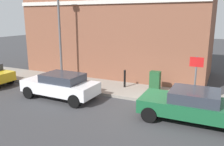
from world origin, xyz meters
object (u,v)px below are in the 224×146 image
(bollard_near_cabinet, at_px, (125,78))
(lamppost, at_px, (60,31))
(car_green, at_px, (193,105))
(utility_cabinet, at_px, (155,82))
(car_white, at_px, (61,85))
(street_sign, at_px, (196,74))

(bollard_near_cabinet, height_order, lamppost, lamppost)
(car_green, relative_size, bollard_near_cabinet, 4.04)
(utility_cabinet, relative_size, bollard_near_cabinet, 1.11)
(car_white, height_order, street_sign, street_sign)
(street_sign, distance_m, lamppost, 8.62)
(car_green, xyz_separation_m, utility_cabinet, (2.64, 2.30, -0.01))
(car_white, relative_size, street_sign, 1.75)
(car_white, bearing_deg, lamppost, -52.72)
(utility_cabinet, bearing_deg, car_white, 122.55)
(bollard_near_cabinet, height_order, street_sign, street_sign)
(car_green, bearing_deg, bollard_near_cabinet, -34.23)
(utility_cabinet, height_order, street_sign, street_sign)
(car_white, height_order, bollard_near_cabinet, car_white)
(lamppost, bearing_deg, utility_cabinet, -89.41)
(car_white, bearing_deg, bollard_near_cabinet, -129.89)
(street_sign, height_order, lamppost, lamppost)
(street_sign, bearing_deg, car_green, -175.10)
(car_green, distance_m, street_sign, 1.75)
(car_green, relative_size, street_sign, 1.83)
(car_green, height_order, bollard_near_cabinet, car_green)
(utility_cabinet, distance_m, bollard_near_cabinet, 1.83)
(car_green, bearing_deg, street_sign, -85.70)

